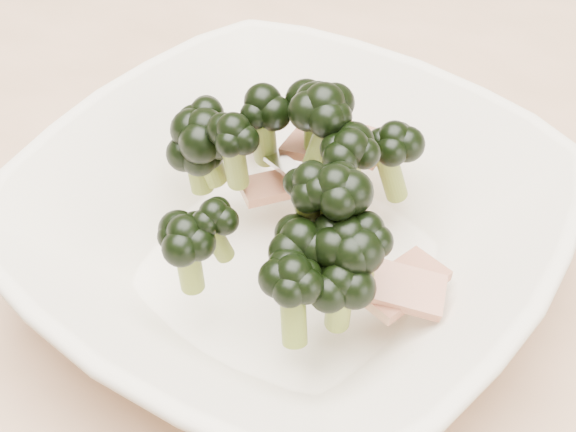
% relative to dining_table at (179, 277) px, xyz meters
% --- Properties ---
extents(dining_table, '(1.20, 0.80, 0.75)m').
position_rel_dining_table_xyz_m(dining_table, '(0.00, 0.00, 0.00)').
color(dining_table, tan).
rests_on(dining_table, ground).
extents(broccoli_dish, '(0.37, 0.37, 0.12)m').
position_rel_dining_table_xyz_m(broccoli_dish, '(0.11, -0.03, 0.14)').
color(broccoli_dish, beige).
rests_on(broccoli_dish, dining_table).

